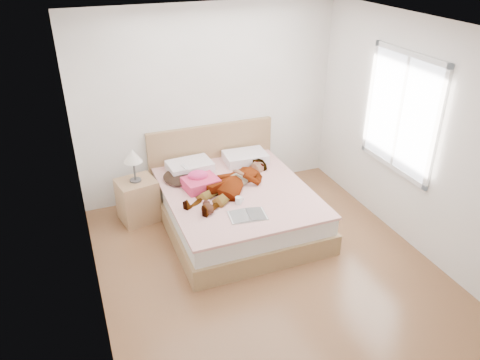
{
  "coord_description": "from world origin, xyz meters",
  "views": [
    {
      "loc": [
        -1.81,
        -3.78,
        3.35
      ],
      "look_at": [
        0.0,
        0.85,
        0.7
      ],
      "focal_mm": 35.0,
      "sensor_mm": 36.0,
      "label": 1
    }
  ],
  "objects_px": {
    "towel": "(200,182)",
    "plush_toy": "(207,208)",
    "magazine": "(248,215)",
    "woman": "(233,180)",
    "phone": "(185,167)",
    "nightstand": "(138,197)",
    "bed": "(235,203)",
    "coffee_mug": "(239,200)"
  },
  "relations": [
    {
      "from": "towel",
      "to": "plush_toy",
      "type": "relative_size",
      "value": 1.99
    },
    {
      "from": "towel",
      "to": "magazine",
      "type": "bearing_deg",
      "value": -69.9
    },
    {
      "from": "towel",
      "to": "plush_toy",
      "type": "bearing_deg",
      "value": -99.55
    },
    {
      "from": "woman",
      "to": "magazine",
      "type": "relative_size",
      "value": 3.32
    },
    {
      "from": "phone",
      "to": "nightstand",
      "type": "distance_m",
      "value": 0.73
    },
    {
      "from": "woman",
      "to": "towel",
      "type": "distance_m",
      "value": 0.4
    },
    {
      "from": "bed",
      "to": "magazine",
      "type": "bearing_deg",
      "value": -98.75
    },
    {
      "from": "coffee_mug",
      "to": "plush_toy",
      "type": "xyz_separation_m",
      "value": [
        -0.41,
        -0.05,
        0.02
      ]
    },
    {
      "from": "woman",
      "to": "coffee_mug",
      "type": "height_order",
      "value": "woman"
    },
    {
      "from": "woman",
      "to": "magazine",
      "type": "bearing_deg",
      "value": -41.05
    },
    {
      "from": "woman",
      "to": "coffee_mug",
      "type": "distance_m",
      "value": 0.4
    },
    {
      "from": "phone",
      "to": "magazine",
      "type": "relative_size",
      "value": 0.23
    },
    {
      "from": "phone",
      "to": "plush_toy",
      "type": "relative_size",
      "value": 0.44
    },
    {
      "from": "phone",
      "to": "bed",
      "type": "bearing_deg",
      "value": -71.17
    },
    {
      "from": "woman",
      "to": "towel",
      "type": "bearing_deg",
      "value": -145.35
    },
    {
      "from": "bed",
      "to": "magazine",
      "type": "xyz_separation_m",
      "value": [
        -0.11,
        -0.69,
        0.24
      ]
    },
    {
      "from": "phone",
      "to": "bed",
      "type": "xyz_separation_m",
      "value": [
        0.53,
        -0.39,
        -0.43
      ]
    },
    {
      "from": "magazine",
      "to": "phone",
      "type": "bearing_deg",
      "value": 111.39
    },
    {
      "from": "towel",
      "to": "nightstand",
      "type": "relative_size",
      "value": 0.46
    },
    {
      "from": "bed",
      "to": "nightstand",
      "type": "distance_m",
      "value": 1.25
    },
    {
      "from": "magazine",
      "to": "nightstand",
      "type": "height_order",
      "value": "nightstand"
    },
    {
      "from": "woman",
      "to": "bed",
      "type": "relative_size",
      "value": 0.72
    },
    {
      "from": "magazine",
      "to": "nightstand",
      "type": "bearing_deg",
      "value": 131.06
    },
    {
      "from": "magazine",
      "to": "coffee_mug",
      "type": "bearing_deg",
      "value": 88.84
    },
    {
      "from": "towel",
      "to": "nightstand",
      "type": "distance_m",
      "value": 0.87
    },
    {
      "from": "woman",
      "to": "bed",
      "type": "distance_m",
      "value": 0.34
    },
    {
      "from": "woman",
      "to": "bed",
      "type": "bearing_deg",
      "value": 70.28
    },
    {
      "from": "woman",
      "to": "towel",
      "type": "relative_size",
      "value": 3.27
    },
    {
      "from": "nightstand",
      "to": "magazine",
      "type": "bearing_deg",
      "value": -48.94
    },
    {
      "from": "woman",
      "to": "coffee_mug",
      "type": "relative_size",
      "value": 13.36
    },
    {
      "from": "phone",
      "to": "plush_toy",
      "type": "xyz_separation_m",
      "value": [
        0.02,
        -0.84,
        -0.13
      ]
    },
    {
      "from": "phone",
      "to": "nightstand",
      "type": "relative_size",
      "value": 0.1
    },
    {
      "from": "towel",
      "to": "woman",
      "type": "bearing_deg",
      "value": -20.71
    },
    {
      "from": "woman",
      "to": "bed",
      "type": "height_order",
      "value": "bed"
    },
    {
      "from": "bed",
      "to": "woman",
      "type": "bearing_deg",
      "value": -165.08
    },
    {
      "from": "bed",
      "to": "towel",
      "type": "xyz_separation_m",
      "value": [
        -0.41,
        0.14,
        0.32
      ]
    },
    {
      "from": "woman",
      "to": "nightstand",
      "type": "xyz_separation_m",
      "value": [
        -1.12,
        0.51,
        -0.28
      ]
    },
    {
      "from": "nightstand",
      "to": "coffee_mug",
      "type": "bearing_deg",
      "value": -40.84
    },
    {
      "from": "towel",
      "to": "bed",
      "type": "bearing_deg",
      "value": -18.34
    },
    {
      "from": "towel",
      "to": "nightstand",
      "type": "bearing_deg",
      "value": 153.42
    },
    {
      "from": "woman",
      "to": "phone",
      "type": "height_order",
      "value": "phone"
    },
    {
      "from": "nightstand",
      "to": "bed",
      "type": "bearing_deg",
      "value": -23.76
    }
  ]
}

